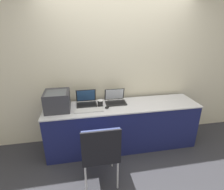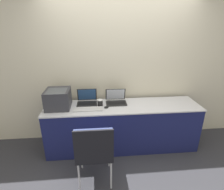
% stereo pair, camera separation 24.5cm
% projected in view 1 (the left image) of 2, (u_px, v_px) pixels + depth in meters
% --- Properties ---
extents(ground_plane, '(14.00, 14.00, 0.00)m').
position_uv_depth(ground_plane, '(126.00, 155.00, 2.92)').
color(ground_plane, '#333338').
extents(wall_back, '(8.00, 0.05, 2.60)m').
position_uv_depth(wall_back, '(118.00, 70.00, 3.08)').
color(wall_back, beige).
rests_on(wall_back, ground_plane).
extents(table, '(2.55, 0.61, 0.80)m').
position_uv_depth(table, '(122.00, 126.00, 3.05)').
color(table, '#191E51').
rests_on(table, ground_plane).
extents(printer, '(0.37, 0.39, 0.30)m').
position_uv_depth(printer, '(57.00, 100.00, 2.68)').
color(printer, '#333338').
rests_on(printer, table).
extents(laptop_left, '(0.33, 0.27, 0.23)m').
position_uv_depth(laptop_left, '(86.00, 101.00, 2.91)').
color(laptop_left, black).
rests_on(laptop_left, table).
extents(laptop_right, '(0.34, 0.27, 0.22)m').
position_uv_depth(laptop_right, '(115.00, 100.00, 2.98)').
color(laptop_right, black).
rests_on(laptop_right, table).
extents(external_keyboard, '(0.45, 0.15, 0.02)m').
position_uv_depth(external_keyboard, '(89.00, 110.00, 2.70)').
color(external_keyboard, silver).
rests_on(external_keyboard, table).
extents(coffee_cup, '(0.09, 0.09, 0.11)m').
position_uv_depth(coffee_cup, '(100.00, 103.00, 2.84)').
color(coffee_cup, black).
rests_on(coffee_cup, table).
extents(mouse, '(0.07, 0.04, 0.04)m').
position_uv_depth(mouse, '(107.00, 107.00, 2.77)').
color(mouse, black).
rests_on(mouse, table).
extents(chair, '(0.47, 0.46, 0.93)m').
position_uv_depth(chair, '(101.00, 150.00, 2.16)').
color(chair, navy).
rests_on(chair, ground_plane).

